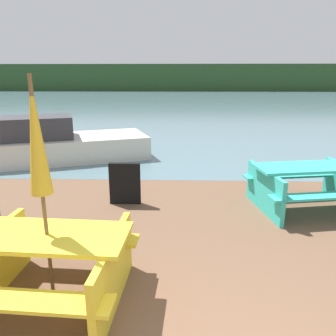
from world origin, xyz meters
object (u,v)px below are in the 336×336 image
picnic_table_teal (308,183)px  signboard (125,184)px  umbrella_gold (37,140)px  picnic_table_yellow (50,262)px  boat (60,143)px

picnic_table_teal → signboard: picnic_table_teal is taller
picnic_table_teal → umbrella_gold: bearing=-143.8°
signboard → umbrella_gold: bearing=-96.8°
picnic_table_yellow → picnic_table_teal: picnic_table_teal is taller
picnic_table_yellow → umbrella_gold: size_ratio=0.73×
boat → umbrella_gold: bearing=-92.1°
picnic_table_yellow → boat: boat is taller
picnic_table_teal → signboard: bearing=178.0°
picnic_table_teal → signboard: size_ratio=2.72×
umbrella_gold → boat: 6.29m
boat → signboard: (2.29, -3.19, -0.07)m
picnic_table_teal → boat: 6.37m
boat → picnic_table_yellow: bearing=-92.1°
umbrella_gold → picnic_table_teal: bearing=36.2°
picnic_table_yellow → signboard: bearing=83.2°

